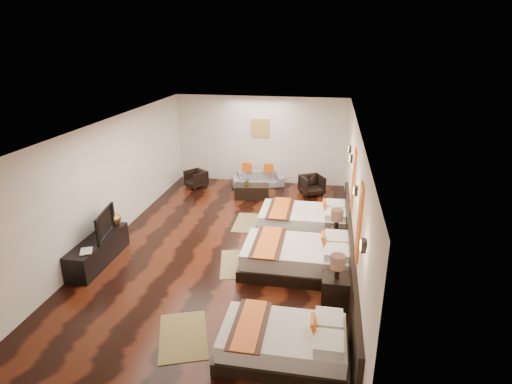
% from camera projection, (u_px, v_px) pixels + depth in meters
% --- Properties ---
extents(floor, '(5.50, 9.50, 0.01)m').
position_uv_depth(floor, '(226.00, 247.00, 9.50)').
color(floor, black).
rests_on(floor, ground).
extents(ceiling, '(5.50, 9.50, 0.01)m').
position_uv_depth(ceiling, '(223.00, 126.00, 8.52)').
color(ceiling, white).
rests_on(ceiling, floor).
extents(back_wall, '(5.50, 0.01, 2.80)m').
position_uv_depth(back_wall, '(260.00, 140.00, 13.40)').
color(back_wall, silver).
rests_on(back_wall, floor).
extents(left_wall, '(0.01, 9.50, 2.80)m').
position_uv_depth(left_wall, '(107.00, 183.00, 9.46)').
color(left_wall, silver).
rests_on(left_wall, floor).
extents(right_wall, '(0.01, 9.50, 2.80)m').
position_uv_depth(right_wall, '(354.00, 198.00, 8.56)').
color(right_wall, silver).
rests_on(right_wall, floor).
extents(headboard_panel, '(0.08, 6.60, 0.90)m').
position_uv_depth(headboard_panel, '(350.00, 257.00, 8.16)').
color(headboard_panel, black).
rests_on(headboard_panel, floor).
extents(bed_near, '(1.92, 1.21, 0.73)m').
position_uv_depth(bed_near, '(285.00, 342.00, 6.18)').
color(bed_near, black).
rests_on(bed_near, floor).
extents(bed_mid, '(2.27, 1.42, 0.86)m').
position_uv_depth(bed_mid, '(298.00, 257.00, 8.48)').
color(bed_mid, black).
rests_on(bed_mid, floor).
extents(bed_far, '(2.19, 1.38, 0.84)m').
position_uv_depth(bed_far, '(304.00, 220.00, 10.23)').
color(bed_far, black).
rests_on(bed_far, floor).
extents(nightstand_a, '(0.49, 0.49, 0.98)m').
position_uv_depth(nightstand_a, '(336.00, 287.00, 7.38)').
color(nightstand_a, black).
rests_on(nightstand_a, floor).
extents(nightstand_b, '(0.50, 0.50, 0.99)m').
position_uv_depth(nightstand_b, '(336.00, 237.00, 9.24)').
color(nightstand_b, black).
rests_on(nightstand_b, floor).
extents(jute_mat_near, '(1.11, 1.38, 0.01)m').
position_uv_depth(jute_mat_near, '(183.00, 336.00, 6.67)').
color(jute_mat_near, olive).
rests_on(jute_mat_near, floor).
extents(jute_mat_mid, '(0.99, 1.33, 0.01)m').
position_uv_depth(jute_mat_mid, '(239.00, 264.00, 8.80)').
color(jute_mat_mid, olive).
rests_on(jute_mat_mid, floor).
extents(jute_mat_far, '(0.78, 1.22, 0.01)m').
position_uv_depth(jute_mat_far, '(249.00, 223.00, 10.75)').
color(jute_mat_far, olive).
rests_on(jute_mat_far, floor).
extents(tv_console, '(0.50, 1.80, 0.55)m').
position_uv_depth(tv_console, '(98.00, 251.00, 8.79)').
color(tv_console, black).
rests_on(tv_console, floor).
extents(tv, '(0.30, 1.02, 0.58)m').
position_uv_depth(tv, '(101.00, 223.00, 8.72)').
color(tv, black).
rests_on(tv, tv_console).
extents(book, '(0.34, 0.37, 0.03)m').
position_uv_depth(book, '(80.00, 252.00, 8.13)').
color(book, black).
rests_on(book, tv_console).
extents(figurine, '(0.45, 0.45, 0.37)m').
position_uv_depth(figurine, '(113.00, 217.00, 9.31)').
color(figurine, brown).
rests_on(figurine, tv_console).
extents(sofa, '(1.74, 1.18, 0.47)m').
position_uv_depth(sofa, '(258.00, 179.00, 13.34)').
color(sofa, gray).
rests_on(sofa, floor).
extents(armchair_left, '(0.82, 0.83, 0.54)m').
position_uv_depth(armchair_left, '(196.00, 179.00, 13.28)').
color(armchair_left, black).
rests_on(armchair_left, floor).
extents(armchair_right, '(0.88, 0.88, 0.60)m').
position_uv_depth(armchair_right, '(312.00, 185.00, 12.63)').
color(armchair_right, black).
rests_on(armchair_right, floor).
extents(coffee_table, '(1.07, 0.65, 0.40)m').
position_uv_depth(coffee_table, '(252.00, 191.00, 12.38)').
color(coffee_table, black).
rests_on(coffee_table, floor).
extents(table_plant, '(0.25, 0.23, 0.24)m').
position_uv_depth(table_plant, '(247.00, 181.00, 12.27)').
color(table_plant, '#2C6220').
rests_on(table_plant, coffee_table).
extents(orange_panel_a, '(0.04, 0.40, 1.30)m').
position_uv_depth(orange_panel_a, '(359.00, 222.00, 6.71)').
color(orange_panel_a, '#D86014').
rests_on(orange_panel_a, right_wall).
extents(orange_panel_b, '(0.04, 0.40, 1.30)m').
position_uv_depth(orange_panel_b, '(354.00, 180.00, 8.74)').
color(orange_panel_b, '#D86014').
rests_on(orange_panel_b, right_wall).
extents(sconce_near, '(0.07, 0.12, 0.18)m').
position_uv_depth(sconce_near, '(363.00, 246.00, 5.64)').
color(sconce_near, black).
rests_on(sconce_near, right_wall).
extents(sconce_mid, '(0.07, 0.12, 0.18)m').
position_uv_depth(sconce_mid, '(355.00, 191.00, 7.67)').
color(sconce_mid, black).
rests_on(sconce_mid, right_wall).
extents(sconce_far, '(0.07, 0.12, 0.18)m').
position_uv_depth(sconce_far, '(351.00, 159.00, 9.71)').
color(sconce_far, black).
rests_on(sconce_far, right_wall).
extents(sconce_lounge, '(0.07, 0.12, 0.18)m').
position_uv_depth(sconce_lounge, '(350.00, 149.00, 10.54)').
color(sconce_lounge, black).
rests_on(sconce_lounge, right_wall).
extents(gold_artwork, '(0.60, 0.04, 0.60)m').
position_uv_depth(gold_artwork, '(260.00, 128.00, 13.24)').
color(gold_artwork, '#AD873F').
rests_on(gold_artwork, back_wall).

